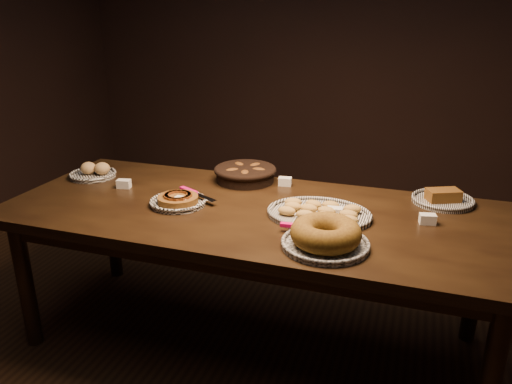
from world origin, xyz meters
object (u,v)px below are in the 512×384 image
(madeleine_platter, at_px, (319,213))
(bundt_cake_plate, at_px, (325,236))
(buffet_table, at_px, (252,223))
(apple_tart_plate, at_px, (178,200))

(madeleine_platter, xyz_separation_m, bundt_cake_plate, (0.09, -0.30, 0.03))
(buffet_table, bearing_deg, apple_tart_plate, -170.98)
(madeleine_platter, height_order, bundt_cake_plate, bundt_cake_plate)
(apple_tart_plate, xyz_separation_m, madeleine_platter, (0.69, 0.07, -0.00))
(buffet_table, bearing_deg, bundt_cake_plate, -34.98)
(buffet_table, bearing_deg, madeleine_platter, 2.15)
(apple_tart_plate, relative_size, bundt_cake_plate, 0.82)
(buffet_table, xyz_separation_m, madeleine_platter, (0.32, 0.01, 0.09))
(buffet_table, height_order, apple_tart_plate, apple_tart_plate)
(bundt_cake_plate, bearing_deg, buffet_table, 164.24)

